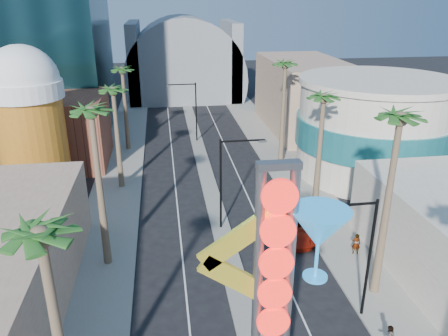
% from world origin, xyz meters
% --- Properties ---
extents(sidewalk_west, '(5.00, 100.00, 0.15)m').
position_xyz_m(sidewalk_west, '(-9.50, 35.00, 0.07)').
color(sidewalk_west, gray).
rests_on(sidewalk_west, ground).
extents(sidewalk_east, '(5.00, 100.00, 0.15)m').
position_xyz_m(sidewalk_east, '(9.50, 35.00, 0.07)').
color(sidewalk_east, gray).
rests_on(sidewalk_east, ground).
extents(median, '(1.60, 84.00, 0.15)m').
position_xyz_m(median, '(0.00, 38.00, 0.07)').
color(median, gray).
rests_on(median, ground).
extents(brick_filler_west, '(10.00, 10.00, 8.00)m').
position_xyz_m(brick_filler_west, '(-16.00, 38.00, 4.00)').
color(brick_filler_west, brown).
rests_on(brick_filler_west, ground).
extents(filler_east, '(10.00, 20.00, 10.00)m').
position_xyz_m(filler_east, '(16.00, 48.00, 5.00)').
color(filler_east, '#9F7D67').
rests_on(filler_east, ground).
extents(beer_mug, '(7.00, 7.00, 14.50)m').
position_xyz_m(beer_mug, '(-17.00, 30.00, 7.84)').
color(beer_mug, '#AD5117').
rests_on(beer_mug, ground).
extents(turquoise_building, '(16.60, 16.60, 10.60)m').
position_xyz_m(turquoise_building, '(18.00, 30.00, 5.25)').
color(turquoise_building, beige).
rests_on(turquoise_building, ground).
extents(canopy, '(22.00, 16.00, 22.00)m').
position_xyz_m(canopy, '(0.00, 72.00, 4.31)').
color(canopy, slate).
rests_on(canopy, ground).
extents(neon_sign, '(6.53, 2.60, 12.55)m').
position_xyz_m(neon_sign, '(0.82, 2.96, 7.31)').
color(neon_sign, gray).
rests_on(neon_sign, ground).
extents(streetlight_0, '(3.79, 0.25, 8.00)m').
position_xyz_m(streetlight_0, '(0.55, 20.00, 4.88)').
color(streetlight_0, black).
rests_on(streetlight_0, ground).
extents(streetlight_1, '(3.79, 0.25, 8.00)m').
position_xyz_m(streetlight_1, '(-0.55, 44.00, 4.88)').
color(streetlight_1, black).
rests_on(streetlight_1, ground).
extents(streetlight_2, '(3.45, 0.25, 8.00)m').
position_xyz_m(streetlight_2, '(6.72, 8.00, 4.83)').
color(streetlight_2, black).
rests_on(streetlight_2, ground).
extents(palm_0, '(2.40, 2.40, 11.70)m').
position_xyz_m(palm_0, '(-9.00, 2.00, 9.93)').
color(palm_0, brown).
rests_on(palm_0, ground).
extents(palm_1, '(2.40, 2.40, 12.70)m').
position_xyz_m(palm_1, '(-9.00, 16.00, 10.82)').
color(palm_1, brown).
rests_on(palm_1, ground).
extents(palm_2, '(2.40, 2.40, 11.20)m').
position_xyz_m(palm_2, '(-9.00, 30.00, 9.48)').
color(palm_2, brown).
rests_on(palm_2, ground).
extents(palm_3, '(2.40, 2.40, 11.20)m').
position_xyz_m(palm_3, '(-9.00, 42.00, 9.48)').
color(palm_3, brown).
rests_on(palm_3, ground).
extents(palm_5, '(2.40, 2.40, 13.20)m').
position_xyz_m(palm_5, '(9.00, 10.00, 11.27)').
color(palm_5, brown).
rests_on(palm_5, ground).
extents(palm_6, '(2.40, 2.40, 11.70)m').
position_xyz_m(palm_6, '(9.00, 22.00, 9.93)').
color(palm_6, brown).
rests_on(palm_6, ground).
extents(palm_7, '(2.40, 2.40, 12.70)m').
position_xyz_m(palm_7, '(9.00, 34.00, 10.82)').
color(palm_7, brown).
rests_on(palm_7, ground).
extents(red_pickup, '(2.79, 5.75, 1.57)m').
position_xyz_m(red_pickup, '(5.66, 17.77, 0.79)').
color(red_pickup, maroon).
rests_on(red_pickup, ground).
extents(pedestrian_a, '(0.73, 0.59, 1.73)m').
position_xyz_m(pedestrian_a, '(9.61, 14.43, 1.02)').
color(pedestrian_a, gray).
rests_on(pedestrian_a, sidewalk_east).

